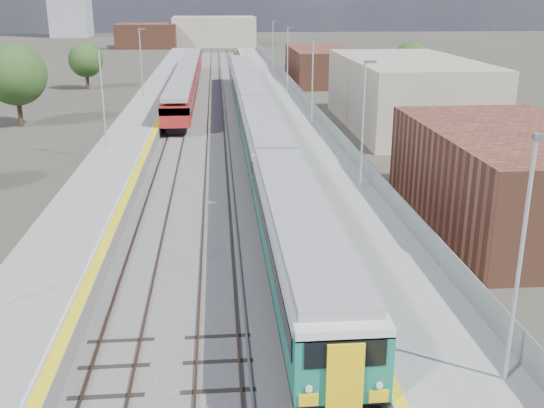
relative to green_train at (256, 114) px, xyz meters
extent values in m
plane|color=#47443A|center=(-1.50, 9.38, -2.20)|extent=(320.00, 320.00, 0.00)
cube|color=#565451|center=(-3.75, 11.88, -2.17)|extent=(10.50, 155.00, 0.06)
cube|color=#4C3323|center=(-0.72, 14.38, -2.09)|extent=(0.07, 160.00, 0.14)
cube|color=#4C3323|center=(0.72, 14.38, -2.09)|extent=(0.07, 160.00, 0.14)
cube|color=#4C3323|center=(-4.22, 14.38, -2.09)|extent=(0.07, 160.00, 0.14)
cube|color=#4C3323|center=(-2.78, 14.38, -2.09)|extent=(0.07, 160.00, 0.14)
cube|color=#4C3323|center=(-7.72, 14.38, -2.09)|extent=(0.07, 160.00, 0.14)
cube|color=#4C3323|center=(-6.28, 14.38, -2.09)|extent=(0.07, 160.00, 0.14)
cube|color=gray|center=(-1.05, 14.38, -2.10)|extent=(0.08, 160.00, 0.10)
cube|color=gray|center=(-2.45, 14.38, -2.10)|extent=(0.08, 160.00, 0.10)
cube|color=slate|center=(3.75, 11.88, -1.70)|extent=(4.70, 155.00, 1.00)
cube|color=gray|center=(3.75, 11.88, -1.20)|extent=(4.70, 155.00, 0.03)
cube|color=yellow|center=(1.65, 11.88, -1.18)|extent=(0.40, 155.00, 0.01)
cube|color=gray|center=(5.95, 11.88, -0.60)|extent=(0.06, 155.00, 1.20)
cylinder|color=#9EA0A3|center=(5.10, -38.62, 2.57)|extent=(0.12, 0.12, 7.50)
cylinder|color=#9EA0A3|center=(5.10, -18.62, 2.57)|extent=(0.12, 0.12, 7.50)
cube|color=#4C4C4F|center=(5.35, -18.62, 6.22)|extent=(0.70, 0.18, 0.14)
cylinder|color=#9EA0A3|center=(5.10, 1.38, 2.57)|extent=(0.12, 0.12, 7.50)
cube|color=#4C4C4F|center=(5.35, 1.38, 6.22)|extent=(0.70, 0.18, 0.14)
cylinder|color=#9EA0A3|center=(5.10, 21.38, 2.57)|extent=(0.12, 0.12, 7.50)
cube|color=#4C4C4F|center=(5.35, 21.38, 6.22)|extent=(0.70, 0.18, 0.14)
cylinder|color=#9EA0A3|center=(5.10, 41.38, 2.57)|extent=(0.12, 0.12, 7.50)
cube|color=#4C4C4F|center=(5.35, 41.38, 6.22)|extent=(0.70, 0.18, 0.14)
cube|color=slate|center=(-10.55, 11.88, -1.70)|extent=(4.30, 155.00, 1.00)
cube|color=gray|center=(-10.55, 11.88, -1.20)|extent=(4.30, 155.00, 0.03)
cube|color=yellow|center=(-8.65, 11.88, -1.18)|extent=(0.45, 155.00, 0.01)
cube|color=silver|center=(-9.00, 11.88, -1.18)|extent=(0.08, 155.00, 0.01)
cylinder|color=#9EA0A3|center=(-11.70, -6.62, 2.57)|extent=(0.12, 0.12, 7.50)
cube|color=#4C4C4F|center=(-11.45, -6.62, 6.22)|extent=(0.70, 0.18, 0.14)
cylinder|color=#9EA0A3|center=(-11.70, 19.38, 2.57)|extent=(0.12, 0.12, 7.50)
cube|color=#4C4C4F|center=(-11.45, 19.38, 6.22)|extent=(0.70, 0.18, 0.14)
cube|color=brown|center=(12.50, -22.62, 0.40)|extent=(9.00, 16.00, 5.20)
cube|color=gray|center=(14.50, 4.38, 1.00)|extent=(11.00, 22.00, 6.40)
cube|color=brown|center=(11.50, 37.38, 0.20)|extent=(8.00, 18.00, 4.80)
cube|color=gray|center=(-3.50, 109.38, 1.30)|extent=(20.00, 14.00, 7.00)
cube|color=brown|center=(-19.50, 104.38, 0.60)|extent=(14.00, 12.00, 5.60)
cube|color=black|center=(0.00, -29.41, -1.34)|extent=(2.68, 19.25, 0.45)
cube|color=#136450|center=(0.00, -29.41, -0.55)|extent=(2.78, 19.25, 1.13)
cube|color=black|center=(0.00, -29.41, 0.34)|extent=(2.84, 19.25, 0.77)
cube|color=silver|center=(0.00, -29.41, 0.95)|extent=(2.78, 19.25, 0.47)
cube|color=gray|center=(0.00, -29.41, 1.37)|extent=(2.47, 19.25, 0.39)
cube|color=black|center=(0.00, -9.66, -1.34)|extent=(2.68, 19.25, 0.45)
cube|color=#136450|center=(0.00, -9.66, -0.55)|extent=(2.78, 19.25, 1.13)
cube|color=black|center=(0.00, -9.66, 0.34)|extent=(2.84, 19.25, 0.77)
cube|color=silver|center=(0.00, -9.66, 0.95)|extent=(2.78, 19.25, 0.47)
cube|color=gray|center=(0.00, -9.66, 1.37)|extent=(2.47, 19.25, 0.39)
cube|color=black|center=(0.00, 10.09, -1.34)|extent=(2.68, 19.25, 0.45)
cube|color=#136450|center=(0.00, 10.09, -0.55)|extent=(2.78, 19.25, 1.13)
cube|color=black|center=(0.00, 10.09, 0.34)|extent=(2.84, 19.25, 0.77)
cube|color=silver|center=(0.00, 10.09, 0.95)|extent=(2.78, 19.25, 0.47)
cube|color=gray|center=(0.00, 10.09, 1.37)|extent=(2.47, 19.25, 0.39)
cube|color=black|center=(0.00, 29.84, -1.34)|extent=(2.68, 19.25, 0.45)
cube|color=#136450|center=(0.00, 29.84, -0.55)|extent=(2.78, 19.25, 1.13)
cube|color=black|center=(0.00, 29.84, 0.34)|extent=(2.84, 19.25, 0.77)
cube|color=silver|center=(0.00, 29.84, 0.95)|extent=(2.78, 19.25, 0.47)
cube|color=gray|center=(0.00, 29.84, 1.37)|extent=(2.47, 19.25, 0.39)
cube|color=#136450|center=(0.00, -39.28, -0.08)|extent=(2.76, 0.59, 2.07)
cube|color=black|center=(0.00, -39.59, 0.51)|extent=(2.27, 0.06, 0.79)
cube|color=yellow|center=(0.00, -39.65, -0.18)|extent=(1.04, 0.10, 2.07)
cube|color=black|center=(-7.00, 9.50, -1.76)|extent=(1.80, 15.29, 0.63)
cube|color=maroon|center=(-7.00, 9.50, -0.26)|extent=(2.65, 17.99, 1.89)
cube|color=black|center=(-7.00, 9.50, 0.21)|extent=(2.71, 17.99, 0.66)
cube|color=gray|center=(-7.00, 9.50, 1.16)|extent=(2.37, 17.99, 0.38)
cube|color=black|center=(-7.00, 27.99, -1.76)|extent=(1.80, 15.29, 0.63)
cube|color=maroon|center=(-7.00, 27.99, -0.26)|extent=(2.65, 17.99, 1.89)
cube|color=black|center=(-7.00, 27.99, 0.21)|extent=(2.71, 17.99, 0.66)
cube|color=gray|center=(-7.00, 27.99, 1.16)|extent=(2.37, 17.99, 0.38)
cube|color=black|center=(-7.00, 46.48, -1.76)|extent=(1.80, 15.29, 0.63)
cube|color=maroon|center=(-7.00, 46.48, -0.26)|extent=(2.65, 17.99, 1.89)
cube|color=black|center=(-7.00, 46.48, 0.21)|extent=(2.71, 17.99, 0.66)
cube|color=gray|center=(-7.00, 46.48, 1.16)|extent=(2.37, 17.99, 0.38)
cylinder|color=#382619|center=(-22.06, 7.66, -0.84)|extent=(0.44, 0.44, 2.72)
sphere|color=#254219|center=(-22.06, 7.66, 2.71)|extent=(5.75, 5.75, 5.75)
cylinder|color=#382619|center=(-20.49, 33.11, -1.14)|extent=(0.44, 0.44, 2.12)
sphere|color=#254219|center=(-20.49, 33.11, 1.63)|extent=(4.48, 4.48, 4.48)
cylinder|color=#382619|center=(22.00, 27.93, -1.10)|extent=(0.44, 0.44, 2.20)
sphere|color=#254219|center=(22.00, 27.93, 1.77)|extent=(4.65, 4.65, 4.65)
camera|label=1|loc=(-3.29, -54.46, 9.77)|focal=42.00mm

